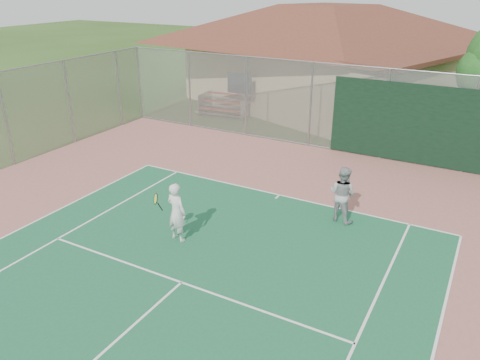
# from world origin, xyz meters

# --- Properties ---
(back_fence) EXTENTS (20.08, 0.11, 3.53)m
(back_fence) POSITION_xyz_m (2.11, 16.98, 1.67)
(back_fence) COLOR gray
(back_fence) RESTS_ON ground
(side_fence_left) EXTENTS (0.08, 9.00, 3.50)m
(side_fence_left) POSITION_xyz_m (-10.00, 12.50, 1.75)
(side_fence_left) COLOR gray
(side_fence_left) RESTS_ON ground
(clubhouse) EXTENTS (17.06, 14.05, 6.33)m
(clubhouse) POSITION_xyz_m (-2.83, 23.75, 3.21)
(clubhouse) COLOR tan
(clubhouse) RESTS_ON ground
(bleachers) EXTENTS (2.76, 1.80, 1.00)m
(bleachers) POSITION_xyz_m (-6.65, 19.64, 0.53)
(bleachers) COLOR #AF4228
(bleachers) RESTS_ON ground
(player_white_front) EXTENTS (0.94, 0.72, 1.65)m
(player_white_front) POSITION_xyz_m (-1.24, 7.96, 0.83)
(player_white_front) COLOR silver
(player_white_front) RESTS_ON ground
(player_grey_back) EXTENTS (0.93, 0.80, 1.66)m
(player_grey_back) POSITION_xyz_m (2.27, 11.18, 0.83)
(player_grey_back) COLOR #9B9DA0
(player_grey_back) RESTS_ON ground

